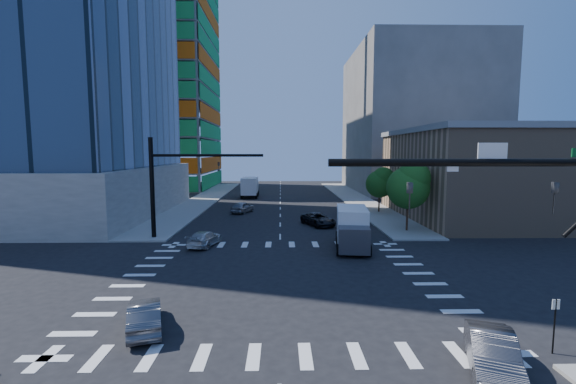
{
  "coord_description": "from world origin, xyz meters",
  "views": [
    {
      "loc": [
        0.05,
        -23.13,
        7.88
      ],
      "look_at": [
        0.65,
        8.0,
        4.61
      ],
      "focal_mm": 24.0,
      "sensor_mm": 36.0,
      "label": 1
    }
  ],
  "objects": [
    {
      "name": "tree_north",
      "position": [
        12.93,
        25.9,
        3.99
      ],
      "size": [
        3.54,
        3.52,
        5.78
      ],
      "color": "#382316",
      "rests_on": "sidewalk_ne"
    },
    {
      "name": "tree_south",
      "position": [
        12.63,
        13.9,
        4.69
      ],
      "size": [
        4.16,
        4.16,
        6.82
      ],
      "color": "#382316",
      "rests_on": "sidewalk_ne"
    },
    {
      "name": "car_sb_mid",
      "position": [
        -4.9,
        26.32,
        0.73
      ],
      "size": [
        3.08,
        4.59,
        1.45
      ],
      "primitive_type": "imported",
      "rotation": [
        0.0,
        0.0,
        2.79
      ],
      "color": "#95969B",
      "rests_on": "ground"
    },
    {
      "name": "sidewalk_nw",
      "position": [
        -12.5,
        40.0,
        0.07
      ],
      "size": [
        5.0,
        60.0,
        0.15
      ],
      "primitive_type": "cube",
      "color": "gray",
      "rests_on": "ground"
    },
    {
      "name": "box_truck_near",
      "position": [
        5.88,
        7.5,
        1.43
      ],
      "size": [
        3.41,
        6.45,
        3.23
      ],
      "rotation": [
        0.0,
        0.0,
        -0.13
      ],
      "color": "black",
      "rests_on": "ground"
    },
    {
      "name": "no_parking_sign",
      "position": [
        10.7,
        -9.0,
        1.38
      ],
      "size": [
        0.3,
        0.06,
        2.2
      ],
      "color": "black",
      "rests_on": "ground"
    },
    {
      "name": "sidewalk_ne",
      "position": [
        12.5,
        40.0,
        0.07
      ],
      "size": [
        5.0,
        60.0,
        0.15
      ],
      "primitive_type": "cube",
      "color": "gray",
      "rests_on": "ground"
    },
    {
      "name": "commercial_building",
      "position": [
        25.0,
        22.0,
        5.31
      ],
      "size": [
        20.5,
        22.5,
        10.6
      ],
      "color": "tan",
      "rests_on": "ground"
    },
    {
      "name": "ground",
      "position": [
        0.0,
        0.0,
        0.0
      ],
      "size": [
        160.0,
        160.0,
        0.0
      ],
      "primitive_type": "plane",
      "color": "black",
      "rests_on": "ground"
    },
    {
      "name": "road_markings",
      "position": [
        0.0,
        0.0,
        0.01
      ],
      "size": [
        20.0,
        20.0,
        0.01
      ],
      "primitive_type": "cube",
      "color": "silver",
      "rests_on": "ground"
    },
    {
      "name": "bg_building_ne",
      "position": [
        27.0,
        55.0,
        14.0
      ],
      "size": [
        24.0,
        30.0,
        28.0
      ],
      "primitive_type": "cube",
      "color": "#68625E",
      "rests_on": "ground"
    },
    {
      "name": "car_sb_cross",
      "position": [
        -6.0,
        -6.62,
        0.64
      ],
      "size": [
        2.53,
        4.13,
        1.29
      ],
      "primitive_type": "imported",
      "rotation": [
        0.0,
        0.0,
        3.46
      ],
      "color": "#4E4F53",
      "rests_on": "ground"
    },
    {
      "name": "car_nb_right",
      "position": [
        7.58,
        -10.28,
        0.72
      ],
      "size": [
        2.95,
        4.61,
        1.44
      ],
      "primitive_type": "imported",
      "rotation": [
        0.0,
        0.0,
        -0.36
      ],
      "color": "#434247",
      "rests_on": "ground"
    },
    {
      "name": "car_nb_far",
      "position": [
        4.08,
        17.42,
        0.66
      ],
      "size": [
        3.96,
        5.26,
        1.33
      ],
      "primitive_type": "imported",
      "rotation": [
        0.0,
        0.0,
        0.42
      ],
      "color": "black",
      "rests_on": "ground"
    },
    {
      "name": "box_truck_far",
      "position": [
        -5.25,
        43.73,
        1.53
      ],
      "size": [
        2.82,
        6.58,
        3.45
      ],
      "rotation": [
        0.0,
        0.0,
        3.14
      ],
      "color": "black",
      "rests_on": "ground"
    },
    {
      "name": "signal_mast_nw",
      "position": [
        -10.0,
        11.5,
        5.49
      ],
      "size": [
        10.2,
        0.4,
        9.0
      ],
      "color": "black",
      "rests_on": "sidewalk_nw"
    },
    {
      "name": "construction_building",
      "position": [
        -27.41,
        61.93,
        24.61
      ],
      "size": [
        25.16,
        34.5,
        70.6
      ],
      "color": "gray",
      "rests_on": "ground"
    },
    {
      "name": "car_sb_near",
      "position": [
        -6.35,
        8.69,
        0.63
      ],
      "size": [
        2.64,
        4.6,
        1.25
      ],
      "primitive_type": "imported",
      "rotation": [
        0.0,
        0.0,
        2.93
      ],
      "color": "silver",
      "rests_on": "ground"
    }
  ]
}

